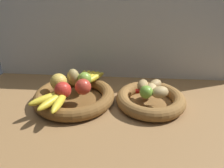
{
  "coord_description": "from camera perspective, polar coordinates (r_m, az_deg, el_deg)",
  "views": [
    {
      "loc": [
        5.17,
        -83.39,
        50.33
      ],
      "look_at": [
        -1.47,
        -0.82,
        9.72
      ],
      "focal_mm": 33.92,
      "sensor_mm": 36.0,
      "label": 1
    }
  ],
  "objects": [
    {
      "name": "banana_bunch_back",
      "position": [
        1.05,
        -6.37,
        1.72
      ],
      "size": [
        13.21,
        17.55,
        2.97
      ],
      "color": "gold",
      "rests_on": "fruit_bowl_left"
    },
    {
      "name": "lime_near",
      "position": [
        0.89,
        9.17,
        -2.14
      ],
      "size": [
        5.54,
        5.54,
        5.54
      ],
      "primitive_type": "sphere",
      "color": "#6B9E33",
      "rests_on": "fruit_bowl_right"
    },
    {
      "name": "pear_brown",
      "position": [
        1.01,
        -10.42,
        1.89
      ],
      "size": [
        6.69,
        7.02,
        7.83
      ],
      "primitive_type": "ellipsoid",
      "rotation": [
        0.0,
        0.0,
        3.31
      ],
      "color": "olive",
      "rests_on": "fruit_bowl_left"
    },
    {
      "name": "chili_pepper",
      "position": [
        0.94,
        10.9,
        -2.1
      ],
      "size": [
        14.9,
        2.35,
        2.04
      ],
      "primitive_type": "cone",
      "rotation": [
        0.0,
        1.57,
        -0.02
      ],
      "color": "red",
      "rests_on": "fruit_bowl_right"
    },
    {
      "name": "potato_oblong",
      "position": [
        0.95,
        8.28,
        -0.35
      ],
      "size": [
        6.37,
        8.36,
        5.0
      ],
      "primitive_type": "ellipsoid",
      "rotation": [
        0.0,
        0.0,
        4.49
      ],
      "color": "#A38451",
      "rests_on": "fruit_bowl_right"
    },
    {
      "name": "apple_green_back",
      "position": [
        1.0,
        -7.42,
        1.35
      ],
      "size": [
        6.55,
        6.55,
        6.55
      ],
      "primitive_type": "sphere",
      "color": "#7AA338",
      "rests_on": "fruit_bowl_left"
    },
    {
      "name": "fruit_bowl_right",
      "position": [
        0.96,
        10.33,
        -4.14
      ],
      "size": [
        30.63,
        30.63,
        5.72
      ],
      "color": "brown",
      "rests_on": "ground_plane"
    },
    {
      "name": "apple_red_front",
      "position": [
        0.91,
        -13.1,
        -1.6
      ],
      "size": [
        7.06,
        7.06,
        7.06
      ],
      "primitive_type": "sphere",
      "color": "red",
      "rests_on": "fruit_bowl_left"
    },
    {
      "name": "apple_golden_left",
      "position": [
        0.98,
        -14.21,
        0.55
      ],
      "size": [
        7.56,
        7.56,
        7.56
      ],
      "primitive_type": "sphere",
      "color": "gold",
      "rests_on": "fruit_bowl_left"
    },
    {
      "name": "potato_back",
      "position": [
        0.98,
        11.55,
        -0.16
      ],
      "size": [
        8.4,
        8.87,
        4.55
      ],
      "primitive_type": "ellipsoid",
      "rotation": [
        0.0,
        0.0,
        4.04
      ],
      "color": "#A38451",
      "rests_on": "fruit_bowl_right"
    },
    {
      "name": "fruit_bowl_left",
      "position": [
        0.98,
        -10.07,
        -3.33
      ],
      "size": [
        36.52,
        36.52,
        5.72
      ],
      "color": "brown",
      "rests_on": "ground_plane"
    },
    {
      "name": "back_wall",
      "position": [
        1.16,
        2.02,
        14.73
      ],
      "size": [
        140.0,
        3.0,
        55.0
      ],
      "color": "silver",
      "rests_on": "ground_plane"
    },
    {
      "name": "potato_small",
      "position": [
        0.91,
        12.81,
        -2.18
      ],
      "size": [
        9.13,
        8.12,
        5.07
      ],
      "primitive_type": "ellipsoid",
      "rotation": [
        0.0,
        0.0,
        0.43
      ],
      "color": "tan",
      "rests_on": "fruit_bowl_right"
    },
    {
      "name": "banana_bunch_front",
      "position": [
        0.88,
        -15.4,
        -4.09
      ],
      "size": [
        14.44,
        17.8,
        3.33
      ],
      "color": "gold",
      "rests_on": "fruit_bowl_left"
    },
    {
      "name": "apple_red_right",
      "position": [
        0.92,
        -7.81,
        -0.75
      ],
      "size": [
        7.02,
        7.02,
        7.02
      ],
      "primitive_type": "sphere",
      "color": "#B73828",
      "rests_on": "fruit_bowl_left"
    },
    {
      "name": "ground_plane",
      "position": [
        0.98,
        0.9,
        -5.7
      ],
      "size": [
        140.0,
        90.0,
        3.0
      ],
      "primitive_type": "cube",
      "color": "olive"
    },
    {
      "name": "potato_large",
      "position": [
        0.93,
        10.58,
        -1.39
      ],
      "size": [
        5.55,
        8.6,
        4.32
      ],
      "primitive_type": "ellipsoid",
      "rotation": [
        0.0,
        0.0,
        4.65
      ],
      "color": "tan",
      "rests_on": "fruit_bowl_right"
    }
  ]
}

